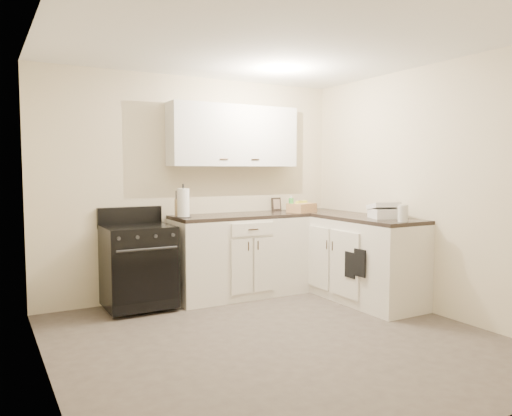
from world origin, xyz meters
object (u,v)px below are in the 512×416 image
paper_towel (183,203)px  wicker_basket (302,208)px  knife_block (179,208)px  stove (139,266)px  countertop_grill (385,213)px

paper_towel → wicker_basket: size_ratio=0.95×
knife_block → wicker_basket: bearing=15.8°
stove → countertop_grill: 2.63m
stove → paper_towel: paper_towel is taller
wicker_basket → paper_towel: bearing=176.9°
paper_towel → countertop_grill: 2.14m
stove → countertop_grill: (2.31, -1.13, 0.53)m
stove → paper_towel: (0.50, -0.01, 0.64)m
stove → knife_block: (0.50, 0.13, 0.58)m
knife_block → wicker_basket: 1.49m
wicker_basket → countertop_grill: (0.34, -1.04, -0.00)m
stove → knife_block: bearing=14.7°
countertop_grill → wicker_basket: bearing=127.7°
stove → wicker_basket: 2.05m
knife_block → paper_towel: size_ratio=0.62×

